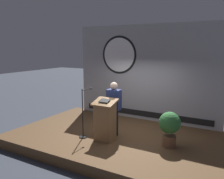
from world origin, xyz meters
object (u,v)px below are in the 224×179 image
(speaker_person, at_px, (114,108))
(podium, at_px, (105,120))
(microphone_stand, at_px, (84,120))
(potted_plant, at_px, (170,126))

(speaker_person, bearing_deg, podium, -92.19)
(podium, relative_size, speaker_person, 0.75)
(microphone_stand, bearing_deg, podium, 7.68)
(podium, relative_size, microphone_stand, 0.83)
(podium, bearing_deg, microphone_stand, -172.32)
(podium, bearing_deg, speaker_person, 87.81)
(podium, relative_size, potted_plant, 1.27)
(microphone_stand, relative_size, potted_plant, 1.53)
(microphone_stand, distance_m, potted_plant, 2.42)
(speaker_person, distance_m, microphone_stand, 0.94)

